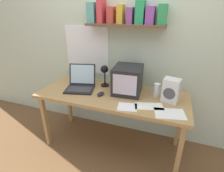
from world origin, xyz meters
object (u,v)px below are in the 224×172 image
(juice_glass, at_px, (157,91))
(computer_mouse, at_px, (101,94))
(laptop, at_px, (81,82))
(open_notebook, at_px, (149,106))
(corner_desk, at_px, (112,99))
(loose_paper_near_monitor, at_px, (127,107))
(loose_paper_near_laptop, at_px, (170,114))
(desk_lamp, at_px, (105,72))
(space_heater, at_px, (171,90))
(crt_monitor, at_px, (128,80))

(juice_glass, xyz_separation_m, computer_mouse, (-0.59, -0.19, -0.05))
(laptop, bearing_deg, open_notebook, -25.68)
(corner_desk, height_order, loose_paper_near_monitor, loose_paper_near_monitor)
(corner_desk, height_order, loose_paper_near_laptop, loose_paper_near_laptop)
(desk_lamp, distance_m, loose_paper_near_monitor, 0.57)
(corner_desk, relative_size, space_heater, 6.70)
(crt_monitor, bearing_deg, desk_lamp, 168.64)
(crt_monitor, distance_m, laptop, 0.57)
(desk_lamp, relative_size, open_notebook, 0.92)
(crt_monitor, relative_size, space_heater, 1.47)
(computer_mouse, xyz_separation_m, loose_paper_near_laptop, (0.75, -0.13, -0.01))
(crt_monitor, xyz_separation_m, loose_paper_near_monitor, (0.09, -0.33, -0.15))
(laptop, distance_m, space_heater, 1.04)
(space_heater, bearing_deg, corner_desk, -162.62)
(laptop, bearing_deg, crt_monitor, -7.04)
(juice_glass, bearing_deg, computer_mouse, -162.38)
(corner_desk, bearing_deg, loose_paper_near_laptop, -17.34)
(corner_desk, distance_m, computer_mouse, 0.15)
(crt_monitor, bearing_deg, corner_desk, -147.04)
(loose_paper_near_laptop, distance_m, open_notebook, 0.21)
(corner_desk, xyz_separation_m, space_heater, (0.62, 0.05, 0.19))
(desk_lamp, bearing_deg, corner_desk, -63.05)
(open_notebook, bearing_deg, crt_monitor, 139.98)
(crt_monitor, height_order, computer_mouse, crt_monitor)
(loose_paper_near_monitor, bearing_deg, juice_glass, 54.74)
(crt_monitor, distance_m, open_notebook, 0.41)
(laptop, height_order, loose_paper_near_monitor, laptop)
(laptop, relative_size, open_notebook, 1.30)
(space_heater, height_order, loose_paper_near_laptop, space_heater)
(laptop, distance_m, juice_glass, 0.90)
(crt_monitor, height_order, space_heater, crt_monitor)
(juice_glass, height_order, loose_paper_near_laptop, juice_glass)
(laptop, xyz_separation_m, desk_lamp, (0.27, 0.11, 0.13))
(juice_glass, xyz_separation_m, space_heater, (0.15, -0.07, 0.06))
(corner_desk, xyz_separation_m, computer_mouse, (-0.11, -0.07, 0.08))
(open_notebook, bearing_deg, computer_mouse, 173.46)
(loose_paper_near_monitor, bearing_deg, space_heater, 34.65)
(laptop, bearing_deg, loose_paper_near_monitor, -35.81)
(open_notebook, bearing_deg, laptop, 168.69)
(desk_lamp, xyz_separation_m, space_heater, (0.77, -0.10, -0.07))
(desk_lamp, bearing_deg, computer_mouse, -98.33)
(crt_monitor, relative_size, laptop, 0.93)
(laptop, height_order, desk_lamp, desk_lamp)
(juice_glass, bearing_deg, loose_paper_near_monitor, -125.26)
(crt_monitor, relative_size, computer_mouse, 3.19)
(corner_desk, xyz_separation_m, laptop, (-0.42, 0.04, 0.13))
(space_heater, xyz_separation_m, computer_mouse, (-0.73, -0.12, -0.11))
(corner_desk, bearing_deg, juice_glass, 13.99)
(computer_mouse, height_order, loose_paper_near_monitor, computer_mouse)
(crt_monitor, xyz_separation_m, juice_glass, (0.33, 0.01, -0.09))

